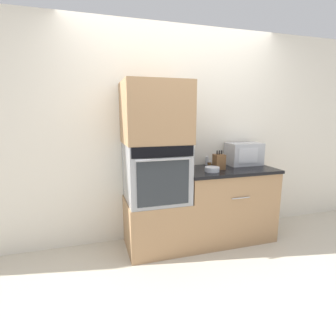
{
  "coord_description": "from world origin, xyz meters",
  "views": [
    {
      "loc": [
        -1.02,
        -2.39,
        1.5
      ],
      "look_at": [
        -0.22,
        0.21,
        0.94
      ],
      "focal_mm": 28.0,
      "sensor_mm": 36.0,
      "label": 1
    }
  ],
  "objects_px": {
    "condiment_jar_near": "(209,164)",
    "condiment_jar_far": "(207,161)",
    "wall_oven": "(156,172)",
    "bowl": "(212,169)",
    "knife_block": "(219,162)",
    "condiment_jar_mid": "(215,164)",
    "microwave": "(244,154)"
  },
  "relations": [
    {
      "from": "condiment_jar_near",
      "to": "condiment_jar_far",
      "type": "distance_m",
      "value": 0.09
    },
    {
      "from": "wall_oven",
      "to": "condiment_jar_far",
      "type": "bearing_deg",
      "value": 19.8
    },
    {
      "from": "bowl",
      "to": "wall_oven",
      "type": "bearing_deg",
      "value": 170.13
    },
    {
      "from": "knife_block",
      "to": "condiment_jar_mid",
      "type": "height_order",
      "value": "knife_block"
    },
    {
      "from": "wall_oven",
      "to": "condiment_jar_near",
      "type": "bearing_deg",
      "value": 13.85
    },
    {
      "from": "knife_block",
      "to": "condiment_jar_far",
      "type": "height_order",
      "value": "knife_block"
    },
    {
      "from": "condiment_jar_near",
      "to": "microwave",
      "type": "bearing_deg",
      "value": -3.53
    },
    {
      "from": "wall_oven",
      "to": "microwave",
      "type": "bearing_deg",
      "value": 7.23
    },
    {
      "from": "knife_block",
      "to": "condiment_jar_mid",
      "type": "xyz_separation_m",
      "value": [
        0.02,
        0.13,
        -0.06
      ]
    },
    {
      "from": "microwave",
      "to": "knife_block",
      "type": "xyz_separation_m",
      "value": [
        -0.43,
        -0.16,
        -0.05
      ]
    },
    {
      "from": "condiment_jar_far",
      "to": "knife_block",
      "type": "bearing_deg",
      "value": -84.64
    },
    {
      "from": "condiment_jar_mid",
      "to": "microwave",
      "type": "bearing_deg",
      "value": 3.78
    },
    {
      "from": "microwave",
      "to": "knife_block",
      "type": "bearing_deg",
      "value": -159.83
    },
    {
      "from": "microwave",
      "to": "condiment_jar_near",
      "type": "xyz_separation_m",
      "value": [
        -0.46,
        0.03,
        -0.11
      ]
    },
    {
      "from": "bowl",
      "to": "condiment_jar_near",
      "type": "bearing_deg",
      "value": 69.68
    },
    {
      "from": "microwave",
      "to": "condiment_jar_mid",
      "type": "distance_m",
      "value": 0.42
    },
    {
      "from": "microwave",
      "to": "bowl",
      "type": "height_order",
      "value": "microwave"
    },
    {
      "from": "condiment_jar_near",
      "to": "condiment_jar_far",
      "type": "relative_size",
      "value": 0.58
    },
    {
      "from": "wall_oven",
      "to": "bowl",
      "type": "distance_m",
      "value": 0.63
    },
    {
      "from": "microwave",
      "to": "wall_oven",
      "type": "bearing_deg",
      "value": -172.77
    },
    {
      "from": "microwave",
      "to": "condiment_jar_near",
      "type": "bearing_deg",
      "value": 176.47
    },
    {
      "from": "bowl",
      "to": "condiment_jar_mid",
      "type": "height_order",
      "value": "condiment_jar_mid"
    },
    {
      "from": "bowl",
      "to": "condiment_jar_near",
      "type": "distance_m",
      "value": 0.3
    },
    {
      "from": "bowl",
      "to": "microwave",
      "type": "bearing_deg",
      "value": 24.5
    },
    {
      "from": "bowl",
      "to": "condiment_jar_near",
      "type": "xyz_separation_m",
      "value": [
        0.11,
        0.29,
        0.01
      ]
    },
    {
      "from": "wall_oven",
      "to": "knife_block",
      "type": "bearing_deg",
      "value": -0.6
    },
    {
      "from": "knife_block",
      "to": "condiment_jar_near",
      "type": "height_order",
      "value": "knife_block"
    },
    {
      "from": "condiment_jar_far",
      "to": "wall_oven",
      "type": "bearing_deg",
      "value": -160.2
    },
    {
      "from": "condiment_jar_near",
      "to": "condiment_jar_far",
      "type": "height_order",
      "value": "condiment_jar_far"
    },
    {
      "from": "wall_oven",
      "to": "microwave",
      "type": "relative_size",
      "value": 1.53
    },
    {
      "from": "microwave",
      "to": "bowl",
      "type": "relative_size",
      "value": 2.59
    },
    {
      "from": "bowl",
      "to": "condiment_jar_far",
      "type": "bearing_deg",
      "value": 73.45
    }
  ]
}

